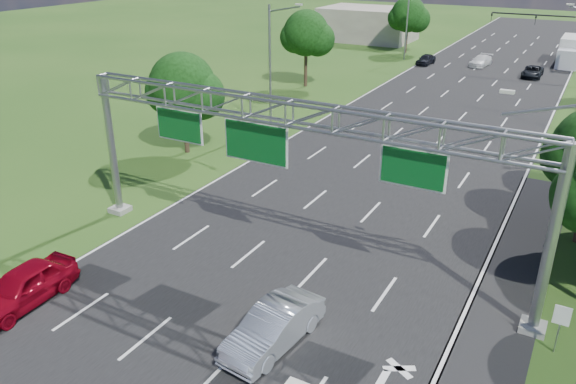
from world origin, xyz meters
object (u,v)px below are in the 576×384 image
Objects in this scene: sign_gantry at (291,126)px; regulatory_sign at (561,320)px; red_coupe at (23,286)px; silver_sedan at (273,327)px; traffic_signal at (566,30)px; box_truck at (570,51)px.

regulatory_sign is (12.07, -1.02, -5.38)m from sign_gantry.
regulatory_sign is at bearing 18.14° from red_coupe.
silver_sedan is (10.79, 2.87, -0.03)m from red_coupe.
traffic_signal is 2.49× the size of silver_sedan.
box_truck is at bearing 91.94° from silver_sedan.
silver_sedan is (-4.69, -58.82, -4.36)m from traffic_signal.
sign_gantry reaches higher than box_truck.
sign_gantry is 8.77m from silver_sedan.
regulatory_sign is 21.80m from red_coupe.
red_coupe reaches higher than silver_sedan.
sign_gantry is at bearing -97.68° from traffic_signal.
silver_sedan is (2.46, -5.82, -6.08)m from sign_gantry.
box_truck is (0.52, 7.44, -3.56)m from traffic_signal.
regulatory_sign is 0.17× the size of traffic_signal.
sign_gantry is at bearing -97.11° from box_truck.
box_truck is at bearing 86.00° from traffic_signal.
traffic_signal is (7.15, 53.00, -1.72)m from sign_gantry.
sign_gantry is 2.66× the size of box_truck.
red_coupe is at bearing -133.80° from sign_gantry.
sign_gantry reaches higher than regulatory_sign.
regulatory_sign is 0.43× the size of red_coupe.
regulatory_sign is 61.62m from box_truck.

